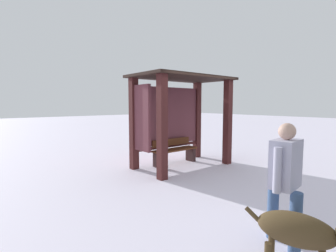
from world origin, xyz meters
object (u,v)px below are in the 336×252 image
at_px(bench_left_inside, 175,152).
at_px(dog, 304,232).
at_px(bus_shelter, 175,108).
at_px(person_walking, 285,176).

xyz_separation_m(bench_left_inside, dog, (-2.14, -4.46, 0.12)).
relative_size(bus_shelter, person_walking, 1.84).
xyz_separation_m(bus_shelter, bench_left_inside, (0.10, 0.15, -1.30)).
distance_m(bus_shelter, bench_left_inside, 1.31).
distance_m(bench_left_inside, person_walking, 4.45).
bearing_deg(dog, bus_shelter, 64.68).
relative_size(bench_left_inside, person_walking, 0.95).
xyz_separation_m(bus_shelter, dog, (-2.04, -4.31, -1.18)).
relative_size(bus_shelter, dog, 2.61).
relative_size(bus_shelter, bench_left_inside, 1.92).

